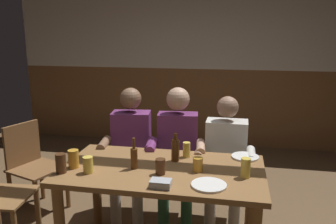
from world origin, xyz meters
The scene contains 19 objects.
back_wall_upper centered at (0.00, 2.84, 1.85)m, with size 5.88×0.12×1.31m, color beige.
back_wall_wainscot centered at (0.00, 2.84, 0.60)m, with size 5.88×0.12×1.20m, color brown.
dining_table centered at (0.00, -0.14, 0.64)m, with size 1.54×0.85×0.75m.
person_0 centered at (-0.45, 0.50, 0.68)m, with size 0.54×0.57×1.24m.
person_1 centered at (0.01, 0.50, 0.69)m, with size 0.54×0.54×1.26m.
person_2 centered at (0.46, 0.50, 0.65)m, with size 0.52×0.53×1.19m.
chair_empty_near_right centered at (-1.43, 0.36, 0.48)m, with size 0.56×0.56×0.88m.
condiment_caddy centered at (0.06, -0.47, 0.78)m, with size 0.14×0.10×0.05m, color #B2B7BC.
plate_0 centered at (0.62, 0.20, 0.76)m, with size 0.22×0.22×0.01m, color white.
plate_1 centered at (0.38, -0.40, 0.76)m, with size 0.24×0.24×0.01m, color white.
bottle_0 centered at (-0.20, -0.19, 0.84)m, with size 0.05×0.05×0.24m.
bottle_1 centered at (0.07, 0.02, 0.85)m, with size 0.06×0.06×0.23m.
pint_glass_0 centered at (0.62, -0.20, 0.83)m, with size 0.07×0.07×0.14m, color #E5C64C.
pint_glass_1 centered at (-0.51, -0.34, 0.82)m, with size 0.07×0.07×0.12m, color #E5C64C.
pint_glass_2 centered at (0.15, 0.13, 0.82)m, with size 0.06×0.06×0.12m, color #E5C64C.
pint_glass_3 centered at (0.27, -0.16, 0.81)m, with size 0.07×0.07×0.11m, color gold.
pint_glass_4 centered at (-0.66, -0.27, 0.82)m, with size 0.08×0.08×0.14m, color gold.
pint_glass_5 centered at (0.01, -0.26, 0.81)m, with size 0.07×0.07×0.12m, color #4C2D19.
pint_glass_6 centered at (-0.71, -0.38, 0.83)m, with size 0.08×0.08×0.15m, color #4C2D19.
Camera 1 is at (0.52, -2.58, 1.77)m, focal length 37.46 mm.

